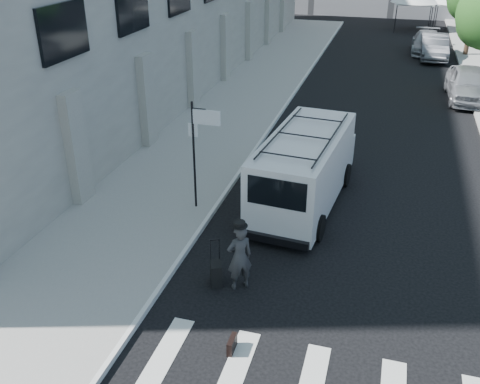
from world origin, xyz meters
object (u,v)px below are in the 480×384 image
Objects in this scene: parked_car_c at (427,42)px; parked_car_b at (434,47)px; businessman at (240,257)px; briefcase at (232,344)px; cargo_van at (305,168)px; parked_car_a at (468,84)px; suitcase at (216,273)px.

parked_car_b is at bearing -76.33° from parked_car_c.
businessman is 0.37× the size of parked_car_c.
parked_car_c is (4.63, 31.99, 0.55)m from briefcase.
cargo_van is (0.76, 5.04, 0.34)m from businessman.
cargo_van reaches higher than parked_car_b.
cargo_van reaches higher than parked_car_a.
briefcase is at bearing 65.45° from businessman.
parked_car_b is at bearing 80.29° from briefcase.
suitcase is at bearing -99.81° from cargo_van.
parked_car_c is (5.11, 29.75, -0.19)m from businessman.
briefcase is 0.09× the size of parked_car_a.
parked_car_a is 9.41m from parked_car_b.
parked_car_b reaches higher than parked_car_c.
suitcase is 0.19× the size of cargo_van.
parked_car_c is at bearing 97.38° from parked_car_a.
businessman is 30.19m from parked_car_c.
parked_car_c is at bearing 85.23° from cargo_van.
suitcase is 28.66m from parked_car_b.
parked_car_c reaches higher than briefcase.
parked_car_c is at bearing -136.37° from businessman.
briefcase is 21.86m from parked_car_a.
suitcase is at bearing -113.75° from parked_car_a.
businessman is 4.12× the size of briefcase.
businessman is at bearing -19.31° from suitcase.
suitcase is at bearing -99.85° from parked_car_c.
parked_car_c is (5.72, 29.81, 0.39)m from suitcase.
cargo_van reaches higher than parked_car_c.
businessman is 0.36× the size of parked_car_a.
briefcase is 0.07× the size of cargo_van.
cargo_van is (0.28, 7.27, 1.08)m from briefcase.
parked_car_a is (6.91, 18.64, -0.05)m from businessman.
briefcase is 2.45m from suitcase.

